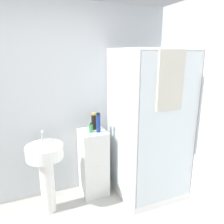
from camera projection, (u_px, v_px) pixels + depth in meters
name	position (u px, v px, depth m)	size (l,w,h in m)	color
wall_back	(46.00, 105.00, 2.76)	(6.40, 0.06, 2.50)	silver
shower_enclosure	(146.00, 157.00, 2.91)	(0.85, 0.88, 1.94)	white
vanity_cabinet	(93.00, 162.00, 2.97)	(0.34, 0.40, 0.90)	silver
sink	(46.00, 166.00, 2.55)	(0.42, 0.42, 1.00)	white
soap_dispenser	(91.00, 128.00, 2.79)	(0.05, 0.05, 0.13)	green
shampoo_bottle_tall_black	(94.00, 121.00, 2.88)	(0.07, 0.07, 0.22)	black
shampoo_bottle_blue	(98.00, 123.00, 2.78)	(0.05, 0.05, 0.26)	navy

